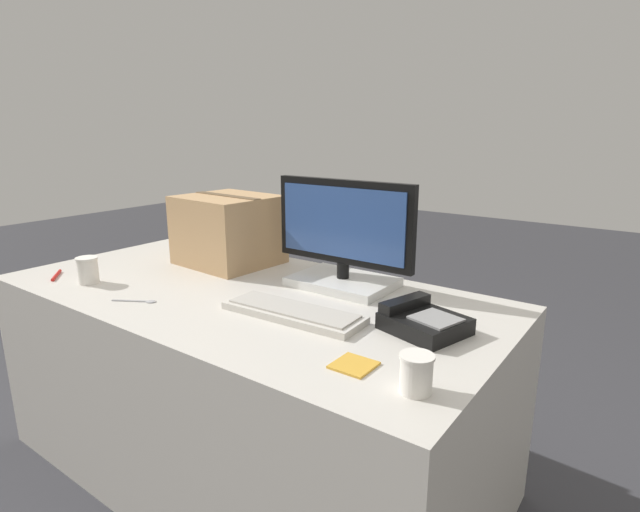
# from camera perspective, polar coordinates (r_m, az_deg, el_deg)

# --- Properties ---
(ground_plane) EXTENTS (12.00, 12.00, 0.00)m
(ground_plane) POSITION_cam_1_polar(r_m,az_deg,el_deg) (2.11, -7.92, -22.60)
(ground_plane) COLOR #38383D
(office_desk) EXTENTS (1.80, 0.90, 0.71)m
(office_desk) POSITION_cam_1_polar(r_m,az_deg,el_deg) (1.91, -8.30, -14.07)
(office_desk) COLOR beige
(office_desk) RESTS_ON ground_plane
(monitor) EXTENTS (0.54, 0.25, 0.38)m
(monitor) POSITION_cam_1_polar(r_m,az_deg,el_deg) (1.76, 2.65, 1.43)
(monitor) COLOR white
(monitor) RESTS_ON office_desk
(keyboard) EXTENTS (0.46, 0.17, 0.03)m
(keyboard) POSITION_cam_1_polar(r_m,az_deg,el_deg) (1.52, -3.13, -6.41)
(keyboard) COLOR beige
(keyboard) RESTS_ON office_desk
(desk_phone) EXTENTS (0.25, 0.23, 0.08)m
(desk_phone) POSITION_cam_1_polar(r_m,az_deg,el_deg) (1.44, 11.67, -7.30)
(desk_phone) COLOR black
(desk_phone) RESTS_ON office_desk
(paper_cup_left) EXTENTS (0.08, 0.08, 0.10)m
(paper_cup_left) POSITION_cam_1_polar(r_m,az_deg,el_deg) (2.01, -25.00, -1.47)
(paper_cup_left) COLOR white
(paper_cup_left) RESTS_ON office_desk
(paper_cup_right) EXTENTS (0.08, 0.08, 0.09)m
(paper_cup_right) POSITION_cam_1_polar(r_m,az_deg,el_deg) (1.12, 10.94, -13.03)
(paper_cup_right) COLOR white
(paper_cup_right) RESTS_ON office_desk
(spoon) EXTENTS (0.14, 0.09, 0.00)m
(spoon) POSITION_cam_1_polar(r_m,az_deg,el_deg) (1.74, -19.73, -4.89)
(spoon) COLOR #B2B2B7
(spoon) RESTS_ON office_desk
(cardboard_box) EXTENTS (0.39, 0.36, 0.29)m
(cardboard_box) POSITION_cam_1_polar(r_m,az_deg,el_deg) (2.11, -10.42, 2.97)
(cardboard_box) COLOR tan
(cardboard_box) RESTS_ON office_desk
(pen_marker) EXTENTS (0.11, 0.09, 0.01)m
(pen_marker) POSITION_cam_1_polar(r_m,az_deg,el_deg) (2.16, -27.91, -1.95)
(pen_marker) COLOR red
(pen_marker) RESTS_ON office_desk
(sticky_note_pad) EXTENTS (0.10, 0.10, 0.01)m
(sticky_note_pad) POSITION_cam_1_polar(r_m,az_deg,el_deg) (1.23, 3.88, -12.33)
(sticky_note_pad) COLOR gold
(sticky_note_pad) RESTS_ON office_desk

